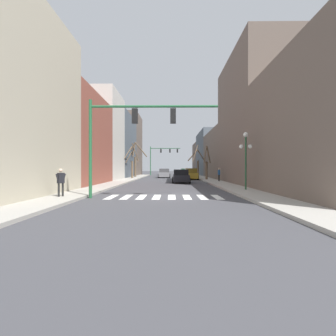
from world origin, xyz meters
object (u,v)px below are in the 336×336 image
pedestrian_waiting_at_curb (219,173)px  street_tree_left_far (207,165)px  car_parked_right_far (164,173)px  car_parked_left_near (181,177)px  car_parked_right_near (186,173)px  traffic_signal_near (129,126)px  street_lamp_right_corner (246,149)px  traffic_signal_far (161,154)px  car_driving_toward_lane (191,174)px  street_tree_left_mid (135,159)px  street_tree_right_near (197,163)px  street_tree_right_mid (132,163)px  pedestrian_on_right_sidewalk (61,180)px

pedestrian_waiting_at_curb → street_tree_left_far: (-0.79, 4.91, 1.08)m
car_parked_right_far → car_parked_left_near: (2.31, -15.37, -0.02)m
car_parked_right_far → car_parked_right_near: bearing=146.4°
traffic_signal_near → street_lamp_right_corner: 8.93m
traffic_signal_far → car_driving_toward_lane: (5.09, -20.09, -4.05)m
street_tree_left_mid → street_tree_right_near: size_ratio=1.09×
car_parked_right_near → street_tree_left_far: bearing=-172.6°
car_parked_left_near → car_parked_right_near: bearing=-4.6°
car_parked_right_near → car_parked_left_near: size_ratio=1.04×
street_tree_right_near → street_tree_right_mid: bearing=-150.9°
car_parked_right_near → car_parked_right_far: 7.30m
street_tree_right_mid → car_parked_right_far: bearing=46.4°
car_parked_right_far → pedestrian_on_right_sidewalk: 31.54m
car_driving_toward_lane → car_parked_left_near: car_driving_toward_lane is taller
traffic_signal_far → street_lamp_right_corner: traffic_signal_far is taller
street_lamp_right_corner → car_parked_right_far: street_lamp_right_corner is taller
street_tree_right_near → street_tree_left_mid: bearing=-179.5°
car_parked_left_near → street_tree_right_mid: (-7.24, 10.20, 1.70)m
street_tree_left_mid → car_parked_right_far: bearing=-7.5°
car_parked_right_near → street_tree_left_far: (2.04, -15.68, 1.42)m
car_parked_left_near → street_tree_left_far: bearing=-33.1°
pedestrian_waiting_at_curb → street_tree_left_far: 5.09m
car_parked_right_near → car_parked_left_near: (-1.72, -21.45, -0.02)m
car_parked_right_near → street_tree_right_mid: street_tree_right_mid is taller
traffic_signal_near → car_parked_left_near: bearing=77.0°
street_tree_left_far → pedestrian_waiting_at_curb: bearing=-80.8°
car_driving_toward_lane → street_tree_left_mid: (-9.40, 7.53, 2.58)m
car_parked_right_near → traffic_signal_near: bearing=171.9°
pedestrian_on_right_sidewalk → street_tree_right_near: street_tree_right_near is taller
car_driving_toward_lane → pedestrian_waiting_at_curb: 8.18m
pedestrian_on_right_sidewalk → street_tree_left_far: bearing=1.0°
street_lamp_right_corner → street_tree_left_mid: bearing=113.7°
car_driving_toward_lane → street_tree_right_near: 8.01m
traffic_signal_far → street_lamp_right_corner: 40.51m
street_lamp_right_corner → street_tree_right_mid: (-11.55, 21.31, -0.70)m
street_tree_left_mid → traffic_signal_far: bearing=71.1°
car_driving_toward_lane → street_tree_left_mid: bearing=51.3°
street_tree_right_mid → street_tree_left_far: street_tree_right_mid is taller
car_driving_toward_lane → pedestrian_on_right_sidewalk: pedestrian_on_right_sidewalk is taller
pedestrian_waiting_at_curb → street_tree_right_near: (-1.05, 15.32, 1.41)m
traffic_signal_far → street_tree_left_mid: size_ratio=1.11×
pedestrian_on_right_sidewalk → car_parked_right_near: bearing=14.6°
car_parked_left_near → pedestrian_waiting_at_curb: 4.65m
traffic_signal_far → street_tree_left_mid: bearing=-108.9°
car_parked_left_near → car_driving_toward_lane: bearing=-11.8°
traffic_signal_near → car_parked_right_near: 37.25m
street_lamp_right_corner → pedestrian_on_right_sidewalk: size_ratio=2.71×
traffic_signal_far → street_tree_left_far: 24.08m
street_lamp_right_corner → pedestrian_waiting_at_curb: street_lamp_right_corner is taller
street_lamp_right_corner → pedestrian_waiting_at_curb: 12.14m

